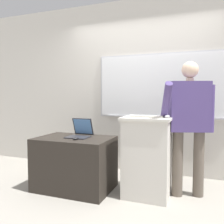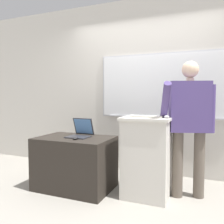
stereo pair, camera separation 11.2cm
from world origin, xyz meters
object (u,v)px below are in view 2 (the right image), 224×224
object	(u,v)px
lectern_podium	(147,157)
side_desk	(75,163)
person_presenter	(189,119)
laptop	(81,131)
computer_mouse_by_keyboard	(167,117)
wireless_keyboard	(146,117)
computer_mouse_by_laptop	(76,138)

from	to	relation	value
lectern_podium	side_desk	bearing A→B (deg)	-172.77
person_presenter	laptop	distance (m)	1.41
side_desk	laptop	world-z (taller)	laptop
laptop	computer_mouse_by_keyboard	size ratio (longest dim) A/B	3.16
side_desk	computer_mouse_by_keyboard	distance (m)	1.37
lectern_podium	laptop	xyz separation A→B (m)	(-0.91, -0.04, 0.27)
side_desk	wireless_keyboard	xyz separation A→B (m)	(0.95, 0.05, 0.65)
lectern_podium	computer_mouse_by_keyboard	world-z (taller)	computer_mouse_by_keyboard
lectern_podium	computer_mouse_by_laptop	distance (m)	0.92
wireless_keyboard	laptop	bearing A→B (deg)	178.44
side_desk	computer_mouse_by_keyboard	world-z (taller)	computer_mouse_by_keyboard
computer_mouse_by_laptop	lectern_podium	bearing A→B (deg)	16.70
person_presenter	computer_mouse_by_keyboard	xyz separation A→B (m)	(-0.23, -0.22, 0.04)
laptop	wireless_keyboard	bearing A→B (deg)	-1.56
side_desk	person_presenter	world-z (taller)	person_presenter
side_desk	person_presenter	distance (m)	1.59
person_presenter	computer_mouse_by_laptop	world-z (taller)	person_presenter
person_presenter	wireless_keyboard	distance (m)	0.53
laptop	wireless_keyboard	distance (m)	0.94
person_presenter	computer_mouse_by_keyboard	distance (m)	0.32
lectern_podium	computer_mouse_by_keyboard	bearing A→B (deg)	-13.56
lectern_podium	side_desk	distance (m)	0.97
computer_mouse_by_laptop	computer_mouse_by_keyboard	distance (m)	1.16
person_presenter	lectern_podium	bearing A→B (deg)	-178.43
lectern_podium	laptop	world-z (taller)	lectern_podium
person_presenter	computer_mouse_by_laptop	bearing A→B (deg)	-179.88
wireless_keyboard	computer_mouse_by_keyboard	world-z (taller)	computer_mouse_by_keyboard
wireless_keyboard	computer_mouse_by_keyboard	xyz separation A→B (m)	(0.25, 0.01, 0.01)
computer_mouse_by_keyboard	laptop	bearing A→B (deg)	179.18
computer_mouse_by_keyboard	person_presenter	bearing A→B (deg)	43.82
side_desk	computer_mouse_by_laptop	xyz separation A→B (m)	(0.10, -0.14, 0.36)
laptop	wireless_keyboard	xyz separation A→B (m)	(0.91, -0.02, 0.23)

